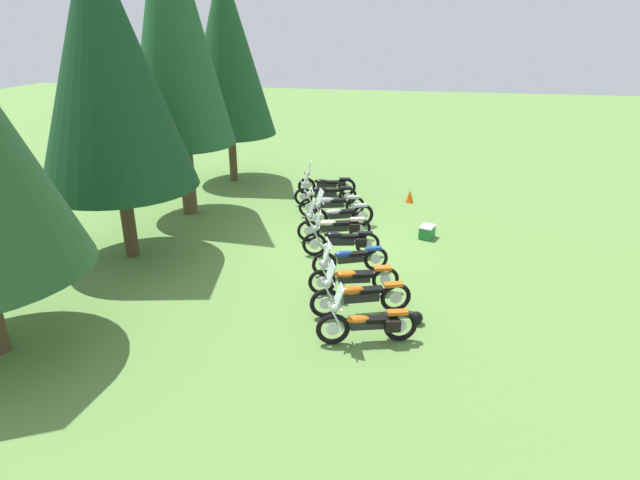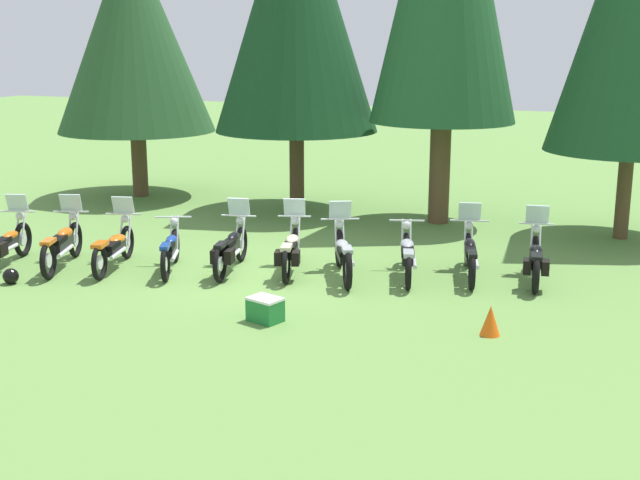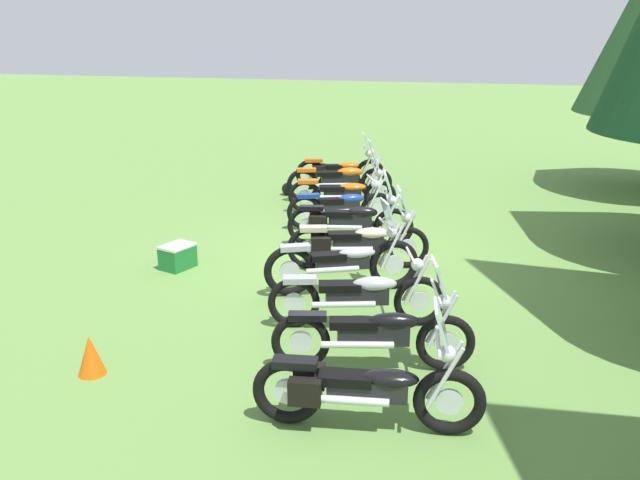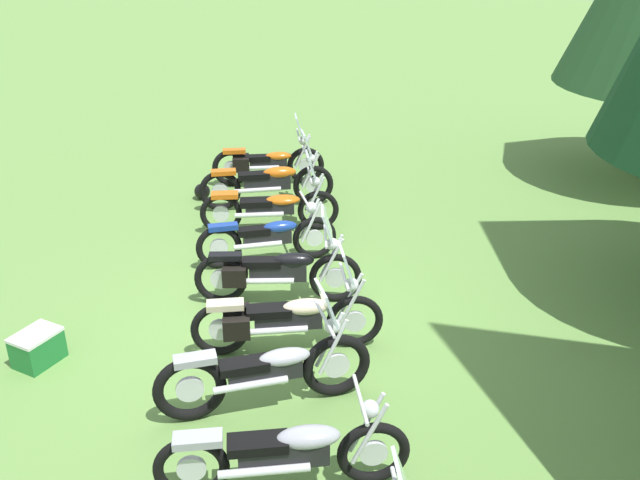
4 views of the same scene
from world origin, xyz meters
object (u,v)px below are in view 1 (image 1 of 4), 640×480
pine_tree_2 (172,22)px  dropped_helmet (416,318)px  motorcycle_1 (360,296)px  traffic_cone (410,196)px  motorcycle_6 (339,215)px  motorcycle_8 (324,193)px  motorcycle_9 (328,184)px  motorcycle_2 (353,277)px  pine_tree_1 (105,64)px  motorcycle_4 (342,241)px  motorcycle_5 (335,226)px  motorcycle_7 (331,204)px  picnic_cooler (427,232)px  motorcycle_3 (350,259)px  pine_tree_3 (226,50)px  motorcycle_0 (368,324)px

pine_tree_2 → dropped_helmet: (-6.29, -8.24, -6.27)m
motorcycle_1 → traffic_cone: bearing=-115.8°
motorcycle_6 → motorcycle_8: 2.46m
motorcycle_9 → motorcycle_2: bearing=96.6°
motorcycle_1 → pine_tree_1: (2.20, 7.04, 4.93)m
motorcycle_4 → motorcycle_5: bearing=-82.8°
motorcycle_2 → pine_tree_2: bearing=-52.9°
motorcycle_7 → traffic_cone: (2.08, -2.70, -0.21)m
picnic_cooler → motorcycle_4: bearing=127.4°
motorcycle_3 → pine_tree_3: 11.47m
motorcycle_7 → dropped_helmet: 7.57m
motorcycle_0 → dropped_helmet: (0.97, -1.02, -0.31)m
motorcycle_5 → motorcycle_7: (2.24, 0.50, -0.02)m
motorcycle_1 → dropped_helmet: bearing=152.6°
motorcycle_4 → motorcycle_1: bearing=94.0°
motorcycle_9 → motorcycle_3: bearing=97.0°
motorcycle_0 → pine_tree_3: bearing=-74.4°
motorcycle_0 → motorcycle_3: size_ratio=1.06×
motorcycle_9 → pine_tree_1: (-6.87, 4.68, 4.97)m
motorcycle_6 → picnic_cooler: motorcycle_6 is taller
pine_tree_3 → motorcycle_6: bearing=-132.3°
motorcycle_4 → dropped_helmet: bearing=111.5°
motorcycle_1 → motorcycle_9: (9.06, 2.36, -0.04)m
motorcycle_5 → pine_tree_2: bearing=-33.0°
motorcycle_3 → motorcycle_1: bearing=80.4°
motorcycle_7 → motorcycle_5: bearing=85.7°
motorcycle_2 → motorcycle_5: (3.43, 1.01, 0.01)m
motorcycle_1 → motorcycle_4: size_ratio=1.03×
motorcycle_6 → motorcycle_8: bearing=-93.6°
traffic_cone → motorcycle_1: bearing=174.2°
traffic_cone → dropped_helmet: bearing=-177.1°
motorcycle_4 → motorcycle_9: size_ratio=0.99×
motorcycle_9 → traffic_cone: size_ratio=4.79×
motorcycle_9 → traffic_cone: (-0.28, -3.25, -0.21)m
motorcycle_3 → dropped_helmet: 3.03m
motorcycle_4 → picnic_cooler: size_ratio=3.58×
motorcycle_7 → pine_tree_1: bearing=23.8°
motorcycle_7 → motorcycle_9: bearing=-93.8°
motorcycle_1 → dropped_helmet: (-0.17, -1.35, -0.34)m
pine_tree_1 → motorcycle_1: bearing=-107.3°
motorcycle_9 → pine_tree_3: (1.40, 4.39, 4.92)m
motorcycle_5 → motorcycle_8: bearing=-90.8°
motorcycle_6 → pine_tree_2: 8.15m
motorcycle_3 → motorcycle_8: bearing=-96.3°
motorcycle_6 → pine_tree_1: size_ratio=0.25×
motorcycle_1 → motorcycle_4: 3.45m
motorcycle_5 → motorcycle_9: (4.60, 1.05, -0.02)m
motorcycle_5 → motorcycle_4: bearing=92.0°
pine_tree_2 → pine_tree_1: bearing=177.9°
motorcycle_0 → motorcycle_1: bearing=-90.0°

